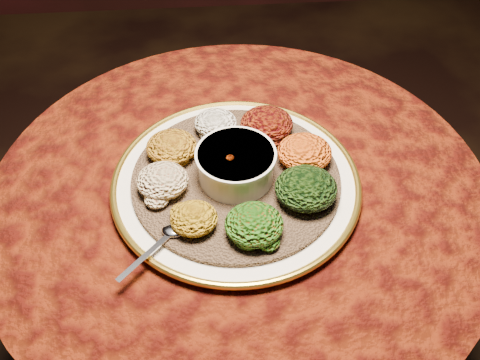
{
  "coord_description": "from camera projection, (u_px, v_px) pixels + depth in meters",
  "views": [
    {
      "loc": [
        -0.05,
        -0.69,
        1.49
      ],
      "look_at": [
        -0.0,
        -0.01,
        0.76
      ],
      "focal_mm": 40.0,
      "sensor_mm": 36.0,
      "label": 1
    }
  ],
  "objects": [
    {
      "name": "table",
      "position": [
        240.0,
        241.0,
        1.15
      ],
      "size": [
        0.96,
        0.96,
        0.73
      ],
      "color": "black",
      "rests_on": "ground"
    },
    {
      "name": "platter",
      "position": [
        236.0,
        182.0,
        1.01
      ],
      "size": [
        0.59,
        0.59,
        0.02
      ],
      "rotation": [
        0.0,
        0.0,
        0.4
      ],
      "color": "silver",
      "rests_on": "table"
    },
    {
      "name": "injera",
      "position": [
        236.0,
        179.0,
        1.0
      ],
      "size": [
        0.49,
        0.49,
        0.01
      ],
      "primitive_type": "cylinder",
      "rotation": [
        0.0,
        0.0,
        0.31
      ],
      "color": "brown",
      "rests_on": "platter"
    },
    {
      "name": "stew_bowl",
      "position": [
        236.0,
        163.0,
        0.97
      ],
      "size": [
        0.15,
        0.15,
        0.06
      ],
      "color": "silver",
      "rests_on": "injera"
    },
    {
      "name": "spoon",
      "position": [
        170.0,
        234.0,
        0.9
      ],
      "size": [
        0.11,
        0.11,
        0.01
      ],
      "rotation": [
        0.0,
        0.0,
        -2.33
      ],
      "color": "silver",
      "rests_on": "injera"
    },
    {
      "name": "portion_ayib",
      "position": [
        215.0,
        123.0,
        1.07
      ],
      "size": [
        0.09,
        0.08,
        0.04
      ],
      "primitive_type": "ellipsoid",
      "color": "white",
      "rests_on": "injera"
    },
    {
      "name": "portion_kitfo",
      "position": [
        267.0,
        124.0,
        1.06
      ],
      "size": [
        0.11,
        0.1,
        0.05
      ],
      "primitive_type": "ellipsoid",
      "color": "black",
      "rests_on": "injera"
    },
    {
      "name": "portion_tikil",
      "position": [
        305.0,
        152.0,
        1.0
      ],
      "size": [
        0.1,
        0.1,
        0.05
      ],
      "primitive_type": "ellipsoid",
      "color": "#A4600D",
      "rests_on": "injera"
    },
    {
      "name": "portion_gomen",
      "position": [
        306.0,
        188.0,
        0.94
      ],
      "size": [
        0.11,
        0.11,
        0.05
      ],
      "primitive_type": "ellipsoid",
      "color": "black",
      "rests_on": "injera"
    },
    {
      "name": "portion_mixveg",
      "position": [
        254.0,
        224.0,
        0.89
      ],
      "size": [
        0.1,
        0.09,
        0.05
      ],
      "primitive_type": "ellipsoid",
      "color": "maroon",
      "rests_on": "injera"
    },
    {
      "name": "portion_kik",
      "position": [
        194.0,
        218.0,
        0.9
      ],
      "size": [
        0.08,
        0.08,
        0.04
      ],
      "primitive_type": "ellipsoid",
      "color": "#A37A0E",
      "rests_on": "injera"
    },
    {
      "name": "portion_timatim",
      "position": [
        163.0,
        181.0,
        0.96
      ],
      "size": [
        0.09,
        0.09,
        0.05
      ],
      "primitive_type": "ellipsoid",
      "color": "maroon",
      "rests_on": "injera"
    },
    {
      "name": "portion_shiro",
      "position": [
        172.0,
        147.0,
        1.02
      ],
      "size": [
        0.1,
        0.09,
        0.05
      ],
      "primitive_type": "ellipsoid",
      "color": "#9C6E12",
      "rests_on": "injera"
    }
  ]
}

